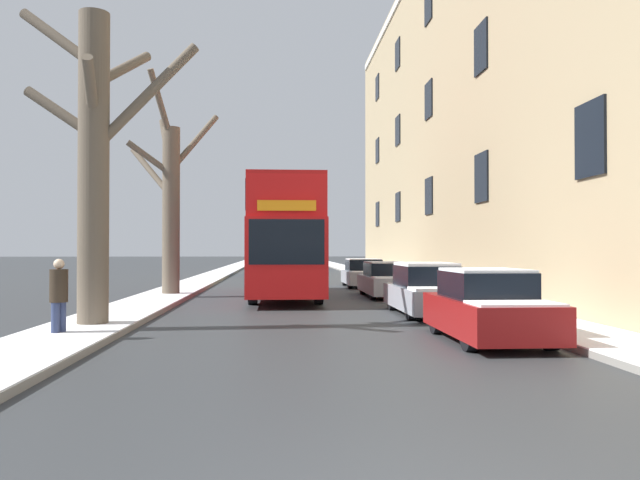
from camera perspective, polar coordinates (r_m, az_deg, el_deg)
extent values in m
cube|color=gray|center=(57.37, -8.23, -2.66)|extent=(2.03, 130.00, 0.13)
cube|color=white|center=(57.37, -8.23, -2.58)|extent=(2.01, 130.00, 0.03)
cube|color=gray|center=(57.56, 2.52, -2.66)|extent=(2.03, 130.00, 0.13)
cube|color=white|center=(57.56, 2.52, -2.58)|extent=(2.01, 130.00, 0.03)
cube|color=tan|center=(33.05, 17.71, 11.38)|extent=(9.00, 44.86, 17.72)
cube|color=black|center=(16.24, 23.47, 8.47)|extent=(0.08, 1.40, 1.80)
cube|color=black|center=(23.47, 14.55, 5.56)|extent=(0.08, 1.40, 1.80)
cube|color=black|center=(31.03, 9.93, 3.98)|extent=(0.08, 1.40, 1.80)
cube|color=black|center=(38.72, 7.14, 3.02)|extent=(0.08, 1.40, 1.80)
cube|color=black|center=(46.48, 5.28, 2.37)|extent=(0.08, 1.40, 1.80)
cube|color=black|center=(24.45, 14.50, 16.63)|extent=(0.08, 1.40, 1.80)
cube|color=black|center=(31.78, 9.91, 12.51)|extent=(0.08, 1.40, 1.80)
cube|color=black|center=(39.32, 7.13, 9.90)|extent=(0.08, 1.40, 1.80)
cube|color=black|center=(46.98, 5.28, 8.13)|extent=(0.08, 1.40, 1.80)
cube|color=black|center=(33.19, 9.88, 20.47)|extent=(0.08, 1.40, 1.80)
cube|color=black|center=(40.47, 7.11, 16.49)|extent=(0.08, 1.40, 1.80)
cube|color=black|center=(47.95, 5.27, 13.72)|extent=(0.08, 1.40, 1.80)
cylinder|color=brown|center=(15.55, -20.00, 5.96)|extent=(0.71, 0.71, 7.42)
cylinder|color=brown|center=(15.25, -20.24, 12.86)|extent=(0.48, 1.44, 1.24)
cylinder|color=brown|center=(15.79, -15.66, 12.49)|extent=(2.51, 0.68, 2.75)
cylinder|color=brown|center=(16.81, -17.64, 14.65)|extent=(1.13, 2.01, 1.43)
cylinder|color=brown|center=(16.73, -22.80, 16.61)|extent=(2.03, 0.80, 1.57)
cylinder|color=brown|center=(16.14, -22.64, 10.67)|extent=(1.79, 0.53, 1.29)
cylinder|color=brown|center=(25.11, -13.46, 2.49)|extent=(0.68, 0.68, 6.67)
cylinder|color=brown|center=(25.21, -15.31, 7.21)|extent=(1.77, 0.79, 1.34)
cylinder|color=brown|center=(25.99, -13.85, 8.21)|extent=(0.87, 1.40, 2.47)
cylinder|color=brown|center=(25.13, -14.33, 11.78)|extent=(0.88, 1.51, 2.61)
cylinder|color=brown|center=(26.35, -15.15, 6.00)|extent=(2.17, 2.15, 2.29)
cylinder|color=brown|center=(25.87, -11.42, 8.72)|extent=(1.92, 1.44, 2.50)
cube|color=red|center=(24.58, -3.24, -1.47)|extent=(2.57, 11.09, 2.55)
cube|color=red|center=(24.64, -3.24, 3.04)|extent=(2.52, 10.87, 1.32)
cube|color=#B31212|center=(24.70, -3.24, 4.71)|extent=(2.52, 10.87, 0.12)
cube|color=black|center=(24.58, -3.24, -0.33)|extent=(2.60, 9.76, 1.32)
cube|color=black|center=(24.64, -3.24, 3.19)|extent=(2.60, 9.76, 1.01)
cube|color=black|center=(19.06, -3.06, -0.17)|extent=(2.31, 0.06, 1.39)
cube|color=orange|center=(19.09, -3.06, 3.17)|extent=(1.80, 0.05, 0.32)
cylinder|color=black|center=(21.31, -6.16, -4.46)|extent=(0.30, 1.07, 1.07)
cylinder|color=black|center=(21.34, -0.14, -4.46)|extent=(0.30, 1.07, 1.07)
cylinder|color=black|center=(27.73, -5.62, -3.63)|extent=(0.30, 1.07, 1.07)
cylinder|color=black|center=(27.75, -1.00, -3.63)|extent=(0.30, 1.07, 1.07)
cube|color=maroon|center=(13.23, 15.13, -6.71)|extent=(1.75, 3.98, 0.70)
cube|color=black|center=(13.33, 14.90, -3.98)|extent=(1.51, 1.99, 0.55)
cube|color=white|center=(13.32, 14.89, -2.68)|extent=(1.47, 1.89, 0.06)
cube|color=white|center=(11.88, 17.35, -5.56)|extent=(1.58, 1.04, 0.05)
cylinder|color=black|center=(11.89, 13.49, -8.29)|extent=(0.20, 0.67, 0.67)
cylinder|color=black|center=(12.43, 20.32, -7.93)|extent=(0.20, 0.67, 0.67)
cylinder|color=black|center=(14.17, 10.59, -7.09)|extent=(0.20, 0.67, 0.67)
cylinder|color=black|center=(14.63, 16.46, -6.88)|extent=(0.20, 0.67, 0.67)
cube|color=#9EA3AD|center=(18.23, 9.77, -5.22)|extent=(1.75, 4.54, 0.63)
cube|color=black|center=(18.36, 9.63, -3.26)|extent=(1.51, 2.27, 0.60)
cube|color=white|center=(18.35, 9.63, -2.19)|extent=(1.47, 2.16, 0.09)
cube|color=white|center=(16.64, 11.08, -4.42)|extent=(1.58, 1.18, 0.07)
cylinder|color=black|center=(16.75, 8.31, -6.16)|extent=(0.20, 0.65, 0.65)
cylinder|color=black|center=(17.13, 13.36, -6.03)|extent=(0.20, 0.65, 0.65)
cylinder|color=black|center=(19.41, 6.61, -5.44)|extent=(0.20, 0.65, 0.65)
cylinder|color=black|center=(19.74, 11.01, -5.35)|extent=(0.20, 0.65, 0.65)
cube|color=#9EA3AD|center=(24.81, 6.09, -4.05)|extent=(1.73, 4.59, 0.65)
cube|color=black|center=(24.97, 6.02, -2.69)|extent=(1.49, 2.29, 0.52)
cube|color=white|center=(24.96, 6.02, -2.04)|extent=(1.45, 2.18, 0.05)
cube|color=white|center=(23.20, 6.79, -3.43)|extent=(1.56, 1.20, 0.04)
cylinder|color=black|center=(23.35, 4.85, -4.64)|extent=(0.20, 0.67, 0.67)
cylinder|color=black|center=(23.62, 8.48, -4.59)|extent=(0.20, 0.67, 0.67)
cylinder|color=black|center=(26.06, 3.93, -4.24)|extent=(0.20, 0.67, 0.67)
cylinder|color=black|center=(26.31, 7.20, -4.21)|extent=(0.20, 0.67, 0.67)
cube|color=#9EA3AD|center=(31.24, 4.03, -3.41)|extent=(1.88, 4.11, 0.63)
cube|color=black|center=(31.38, 3.99, -2.31)|extent=(1.62, 2.06, 0.57)
cube|color=white|center=(31.37, 3.99, -1.76)|extent=(1.58, 1.95, 0.04)
cube|color=white|center=(29.78, 4.41, -2.90)|extent=(1.70, 1.07, 0.04)
cylinder|color=black|center=(29.92, 2.77, -3.88)|extent=(0.20, 0.60, 0.60)
cylinder|color=black|center=(30.15, 5.92, -3.85)|extent=(0.20, 0.60, 0.60)
cylinder|color=black|center=(32.37, 2.27, -3.65)|extent=(0.20, 0.60, 0.60)
cylinder|color=black|center=(32.59, 5.18, -3.63)|extent=(0.20, 0.60, 0.60)
cube|color=#333842|center=(44.97, -5.26, -1.74)|extent=(1.96, 5.62, 1.92)
cube|color=black|center=(42.17, -5.35, -1.21)|extent=(1.73, 0.06, 0.85)
cylinder|color=black|center=(43.22, -6.46, -2.89)|extent=(0.22, 0.68, 0.68)
cylinder|color=black|center=(43.18, -4.17, -2.90)|extent=(0.22, 0.68, 0.68)
cylinder|color=black|center=(46.82, -6.26, -2.74)|extent=(0.22, 0.68, 0.68)
cylinder|color=black|center=(46.78, -4.15, -2.74)|extent=(0.22, 0.68, 0.68)
cylinder|color=navy|center=(14.03, -23.04, -6.87)|extent=(0.17, 0.17, 0.78)
cylinder|color=navy|center=(14.14, -22.54, -6.82)|extent=(0.17, 0.17, 0.78)
cylinder|color=#2D2319|center=(14.03, -22.77, -3.87)|extent=(0.37, 0.37, 0.68)
sphere|color=beige|center=(14.01, -22.76, -2.04)|extent=(0.22, 0.22, 0.22)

